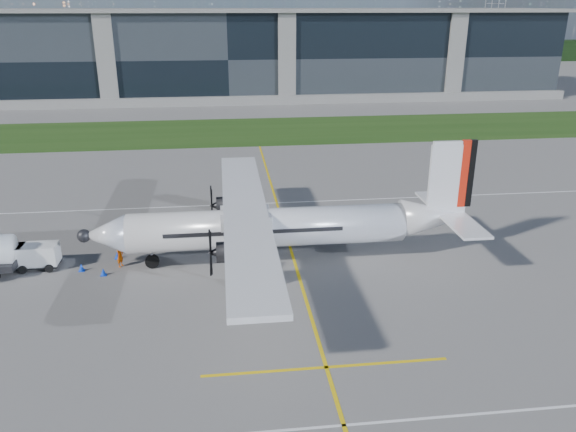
{
  "coord_description": "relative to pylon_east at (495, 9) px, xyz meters",
  "views": [
    {
      "loc": [
        -1.51,
        -28.25,
        16.36
      ],
      "look_at": [
        2.59,
        6.18,
        3.23
      ],
      "focal_mm": 35.0,
      "sensor_mm": 36.0,
      "label": 1
    }
  ],
  "objects": [
    {
      "name": "ground",
      "position": [
        -85.0,
        -110.0,
        -15.0
      ],
      "size": [
        400.0,
        400.0,
        0.0
      ],
      "primitive_type": "plane",
      "color": "#5B5956",
      "rests_on": "ground"
    },
    {
      "name": "grass_strip",
      "position": [
        -85.0,
        -102.0,
        -14.98
      ],
      "size": [
        400.0,
        18.0,
        0.04
      ],
      "primitive_type": "cube",
      "color": "#1E3F11",
      "rests_on": "ground"
    },
    {
      "name": "terminal_building",
      "position": [
        -85.0,
        -70.0,
        -7.5
      ],
      "size": [
        120.0,
        20.0,
        15.0
      ],
      "primitive_type": "cube",
      "color": "black",
      "rests_on": "ground"
    },
    {
      "name": "tree_line",
      "position": [
        -85.0,
        -10.0,
        -12.0
      ],
      "size": [
        400.0,
        6.0,
        6.0
      ],
      "primitive_type": "cube",
      "color": "black",
      "rests_on": "ground"
    },
    {
      "name": "pylon_east",
      "position": [
        0.0,
        0.0,
        0.0
      ],
      "size": [
        9.0,
        4.6,
        30.0
      ],
      "primitive_type": null,
      "color": "gray",
      "rests_on": "ground"
    },
    {
      "name": "yellow_taxiway_centerline",
      "position": [
        -82.0,
        -140.0,
        -14.99
      ],
      "size": [
        0.2,
        70.0,
        0.01
      ],
      "primitive_type": "cube",
      "color": "yellow",
      "rests_on": "ground"
    },
    {
      "name": "turboprop_aircraft",
      "position": [
        -82.82,
        -143.89,
        -10.98
      ],
      "size": [
        25.87,
        26.83,
        8.05
      ],
      "primitive_type": null,
      "color": "white",
      "rests_on": "ground"
    },
    {
      "name": "baggage_tug",
      "position": [
        -98.87,
        -143.03,
        -14.17
      ],
      "size": [
        2.75,
        1.65,
        1.65
      ],
      "primitive_type": null,
      "color": "silver",
      "rests_on": "ground"
    },
    {
      "name": "ground_crew_person",
      "position": [
        -93.56,
        -143.43,
        -14.08
      ],
      "size": [
        0.78,
        0.9,
        1.84
      ],
      "primitive_type": "imported",
      "rotation": [
        0.0,
        0.0,
        1.17
      ],
      "color": "#F25907",
      "rests_on": "ground"
    },
    {
      "name": "safety_cone_nose_port",
      "position": [
        -94.47,
        -144.65,
        -14.75
      ],
      "size": [
        0.36,
        0.36,
        0.5
      ],
      "primitive_type": "cone",
      "color": "blue",
      "rests_on": "ground"
    },
    {
      "name": "safety_cone_fwd",
      "position": [
        -96.02,
        -143.82,
        -14.75
      ],
      "size": [
        0.36,
        0.36,
        0.5
      ],
      "primitive_type": "cone",
      "color": "blue",
      "rests_on": "ground"
    },
    {
      "name": "safety_cone_nose_stbd",
      "position": [
        -94.0,
        -142.12,
        -14.75
      ],
      "size": [
        0.36,
        0.36,
        0.5
      ],
      "primitive_type": "cone",
      "color": "blue",
      "rests_on": "ground"
    },
    {
      "name": "safety_cone_stbdwing",
      "position": [
        -84.9,
        -130.6,
        -14.75
      ],
      "size": [
        0.36,
        0.36,
        0.5
      ],
      "primitive_type": "cone",
      "color": "blue",
      "rests_on": "ground"
    }
  ]
}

